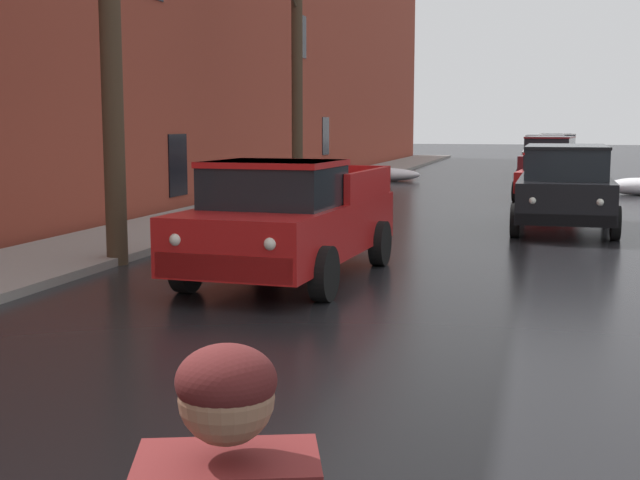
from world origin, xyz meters
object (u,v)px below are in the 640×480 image
(suv_maroon_parked_far_down_block, at_px, (550,159))
(suv_silver_queued_behind_truck, at_px, (544,154))
(suv_white_at_far_intersection, at_px, (556,150))
(sedan_red_parked_kerbside_mid, at_px, (551,174))
(bare_tree_mid_block, at_px, (296,62))
(bare_tree_second_along_sidewalk, at_px, (106,15))
(pickup_truck_red_approaching_near_lane, at_px, (289,219))
(suv_black_parked_kerbside_close, at_px, (565,184))

(suv_maroon_parked_far_down_block, height_order, suv_silver_queued_behind_truck, same)
(suv_white_at_far_intersection, bearing_deg, sedan_red_parked_kerbside_mid, -90.91)
(bare_tree_mid_block, xyz_separation_m, suv_silver_queued_behind_truck, (6.56, 16.11, -2.97))
(suv_maroon_parked_far_down_block, xyz_separation_m, suv_white_at_far_intersection, (0.32, 12.06, 0.00))
(suv_maroon_parked_far_down_block, bearing_deg, bare_tree_second_along_sidewalk, -108.08)
(pickup_truck_red_approaching_near_lane, bearing_deg, suv_maroon_parked_far_down_block, 80.21)
(bare_tree_second_along_sidewalk, bearing_deg, bare_tree_mid_block, 89.90)
(pickup_truck_red_approaching_near_lane, relative_size, suv_maroon_parked_far_down_block, 1.16)
(sedan_red_parked_kerbside_mid, xyz_separation_m, suv_white_at_far_intersection, (0.29, 18.30, 0.24))
(bare_tree_second_along_sidewalk, xyz_separation_m, bare_tree_mid_block, (0.02, 10.41, -0.00))
(suv_silver_queued_behind_truck, bearing_deg, suv_black_parked_kerbside_close, -88.42)
(bare_tree_mid_block, distance_m, suv_white_at_far_intersection, 23.81)
(bare_tree_mid_block, xyz_separation_m, suv_maroon_parked_far_down_block, (6.80, 10.47, -2.97))
(bare_tree_mid_block, relative_size, suv_maroon_parked_far_down_block, 1.73)
(suv_silver_queued_behind_truck, xyz_separation_m, suv_white_at_far_intersection, (0.56, 6.42, 0.00))
(bare_tree_second_along_sidewalk, height_order, suv_silver_queued_behind_truck, bare_tree_second_along_sidewalk)
(pickup_truck_red_approaching_near_lane, xyz_separation_m, suv_silver_queued_behind_truck, (3.45, 27.03, 0.11))
(bare_tree_mid_block, bearing_deg, pickup_truck_red_approaching_near_lane, -74.12)
(sedan_red_parked_kerbside_mid, relative_size, suv_silver_queued_behind_truck, 0.88)
(sedan_red_parked_kerbside_mid, distance_m, suv_silver_queued_behind_truck, 11.88)
(bare_tree_second_along_sidewalk, xyz_separation_m, suv_maroon_parked_far_down_block, (6.81, 20.88, -2.97))
(bare_tree_mid_block, xyz_separation_m, suv_black_parked_kerbside_close, (7.10, -3.68, -2.96))
(bare_tree_second_along_sidewalk, distance_m, pickup_truck_red_approaching_near_lane, 4.41)
(pickup_truck_red_approaching_near_lane, bearing_deg, suv_black_parked_kerbside_close, 61.08)
(suv_silver_queued_behind_truck, bearing_deg, suv_white_at_far_intersection, 85.01)
(suv_black_parked_kerbside_close, distance_m, suv_silver_queued_behind_truck, 19.80)
(suv_black_parked_kerbside_close, bearing_deg, suv_maroon_parked_far_down_block, 91.24)
(pickup_truck_red_approaching_near_lane, relative_size, suv_black_parked_kerbside_close, 1.05)
(bare_tree_second_along_sidewalk, bearing_deg, sedan_red_parked_kerbside_mid, 64.94)
(suv_white_at_far_intersection, bearing_deg, pickup_truck_red_approaching_near_lane, -96.84)
(bare_tree_second_along_sidewalk, distance_m, suv_silver_queued_behind_truck, 27.48)
(bare_tree_second_along_sidewalk, distance_m, suv_black_parked_kerbside_close, 10.23)
(bare_tree_second_along_sidewalk, xyz_separation_m, suv_black_parked_kerbside_close, (7.12, 6.72, -2.97))
(pickup_truck_red_approaching_near_lane, relative_size, sedan_red_parked_kerbside_mid, 1.24)
(suv_black_parked_kerbside_close, height_order, sedan_red_parked_kerbside_mid, suv_black_parked_kerbside_close)
(bare_tree_mid_block, distance_m, suv_silver_queued_behind_truck, 17.64)
(suv_black_parked_kerbside_close, height_order, suv_white_at_far_intersection, same)
(bare_tree_second_along_sidewalk, relative_size, bare_tree_mid_block, 0.99)
(bare_tree_mid_block, distance_m, suv_maroon_parked_far_down_block, 12.83)
(pickup_truck_red_approaching_near_lane, height_order, suv_silver_queued_behind_truck, suv_silver_queued_behind_truck)
(suv_maroon_parked_far_down_block, relative_size, suv_silver_queued_behind_truck, 0.94)
(suv_silver_queued_behind_truck, relative_size, suv_white_at_far_intersection, 0.98)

